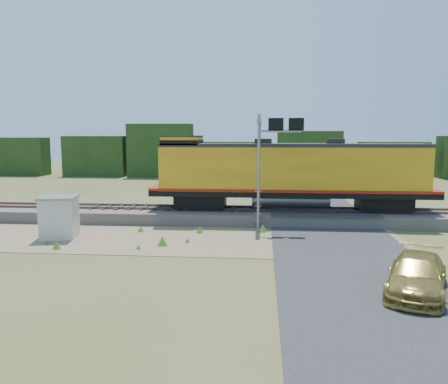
# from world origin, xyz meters

# --- Properties ---
(ground) EXTENTS (140.00, 140.00, 0.00)m
(ground) POSITION_xyz_m (0.00, 0.00, 0.00)
(ground) COLOR #475123
(ground) RESTS_ON ground
(ballast) EXTENTS (70.00, 5.00, 0.80)m
(ballast) POSITION_xyz_m (0.00, 6.00, 0.40)
(ballast) COLOR slate
(ballast) RESTS_ON ground
(rails) EXTENTS (70.00, 1.54, 0.16)m
(rails) POSITION_xyz_m (0.00, 6.00, 0.88)
(rails) COLOR brown
(rails) RESTS_ON ballast
(dirt_shoulder) EXTENTS (26.00, 8.00, 0.03)m
(dirt_shoulder) POSITION_xyz_m (-2.00, 0.50, 0.01)
(dirt_shoulder) COLOR #8C7754
(dirt_shoulder) RESTS_ON ground
(road) EXTENTS (7.00, 66.00, 0.86)m
(road) POSITION_xyz_m (7.00, 0.74, 0.09)
(road) COLOR #38383A
(road) RESTS_ON ground
(tree_line_north) EXTENTS (130.00, 3.00, 6.50)m
(tree_line_north) POSITION_xyz_m (0.00, 38.00, 3.07)
(tree_line_north) COLOR #1E3914
(tree_line_north) RESTS_ON ground
(weed_clumps) EXTENTS (15.00, 6.20, 0.56)m
(weed_clumps) POSITION_xyz_m (-3.50, 0.10, 0.00)
(weed_clumps) COLOR #427621
(weed_clumps) RESTS_ON ground
(locomotive) EXTENTS (19.23, 2.93, 4.96)m
(locomotive) POSITION_xyz_m (4.58, 6.00, 3.41)
(locomotive) COLOR black
(locomotive) RESTS_ON rails
(shed) EXTENTS (2.42, 2.42, 2.45)m
(shed) POSITION_xyz_m (-8.81, -0.06, 1.24)
(shed) COLOR silver
(shed) RESTS_ON ground
(signal_gantry) EXTENTS (2.86, 6.20, 7.22)m
(signal_gantry) POSITION_xyz_m (3.05, 5.33, 5.40)
(signal_gantry) COLOR gray
(signal_gantry) RESTS_ON ground
(car) EXTENTS (3.68, 5.30, 1.42)m
(car) POSITION_xyz_m (8.78, -7.54, 0.71)
(car) COLOR olive
(car) RESTS_ON ground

